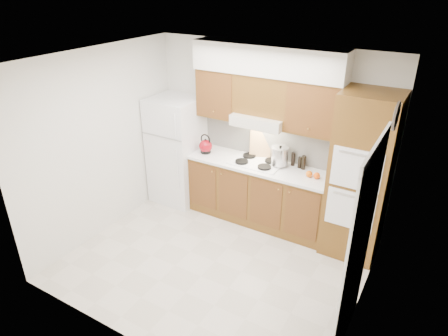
# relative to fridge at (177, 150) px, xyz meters

# --- Properties ---
(floor) EXTENTS (3.60, 3.60, 0.00)m
(floor) POSITION_rel_fridge_xyz_m (1.41, -1.14, -0.86)
(floor) COLOR beige
(floor) RESTS_ON ground
(ceiling) EXTENTS (3.60, 3.60, 0.00)m
(ceiling) POSITION_rel_fridge_xyz_m (1.41, -1.14, 1.74)
(ceiling) COLOR white
(ceiling) RESTS_ON wall_back
(wall_back) EXTENTS (3.60, 0.02, 2.60)m
(wall_back) POSITION_rel_fridge_xyz_m (1.41, 0.36, 0.44)
(wall_back) COLOR silver
(wall_back) RESTS_ON floor
(wall_left) EXTENTS (0.02, 3.00, 2.60)m
(wall_left) POSITION_rel_fridge_xyz_m (-0.40, -1.14, 0.44)
(wall_left) COLOR silver
(wall_left) RESTS_ON floor
(wall_right) EXTENTS (0.02, 3.00, 2.60)m
(wall_right) POSITION_rel_fridge_xyz_m (3.21, -1.14, 0.44)
(wall_right) COLOR silver
(wall_right) RESTS_ON floor
(fridge) EXTENTS (0.75, 0.72, 1.72)m
(fridge) POSITION_rel_fridge_xyz_m (0.00, 0.00, 0.00)
(fridge) COLOR white
(fridge) RESTS_ON floor
(base_cabinets) EXTENTS (2.11, 0.60, 0.90)m
(base_cabinets) POSITION_rel_fridge_xyz_m (1.43, 0.06, -0.41)
(base_cabinets) COLOR brown
(base_cabinets) RESTS_ON floor
(countertop) EXTENTS (2.13, 0.62, 0.04)m
(countertop) POSITION_rel_fridge_xyz_m (1.43, 0.05, 0.06)
(countertop) COLOR white
(countertop) RESTS_ON base_cabinets
(backsplash) EXTENTS (2.11, 0.03, 0.56)m
(backsplash) POSITION_rel_fridge_xyz_m (1.43, 0.34, 0.36)
(backsplash) COLOR white
(backsplash) RESTS_ON countertop
(oven_cabinet) EXTENTS (0.70, 0.65, 2.20)m
(oven_cabinet) POSITION_rel_fridge_xyz_m (2.85, 0.03, 0.24)
(oven_cabinet) COLOR brown
(oven_cabinet) RESTS_ON floor
(upper_cab_left) EXTENTS (0.63, 0.33, 0.70)m
(upper_cab_left) POSITION_rel_fridge_xyz_m (0.69, 0.19, 0.99)
(upper_cab_left) COLOR brown
(upper_cab_left) RESTS_ON wall_back
(upper_cab_right) EXTENTS (0.73, 0.33, 0.70)m
(upper_cab_right) POSITION_rel_fridge_xyz_m (2.12, 0.19, 0.99)
(upper_cab_right) COLOR brown
(upper_cab_right) RESTS_ON wall_back
(range_hood) EXTENTS (0.75, 0.45, 0.15)m
(range_hood) POSITION_rel_fridge_xyz_m (1.38, 0.13, 0.71)
(range_hood) COLOR silver
(range_hood) RESTS_ON wall_back
(upper_cab_over_hood) EXTENTS (0.75, 0.33, 0.55)m
(upper_cab_over_hood) POSITION_rel_fridge_xyz_m (1.38, 0.19, 1.06)
(upper_cab_over_hood) COLOR brown
(upper_cab_over_hood) RESTS_ON range_hood
(soffit) EXTENTS (2.13, 0.36, 0.40)m
(soffit) POSITION_rel_fridge_xyz_m (1.43, 0.18, 1.54)
(soffit) COLOR silver
(soffit) RESTS_ON wall_back
(cooktop) EXTENTS (0.74, 0.50, 0.01)m
(cooktop) POSITION_rel_fridge_xyz_m (1.38, 0.07, 0.09)
(cooktop) COLOR white
(cooktop) RESTS_ON countertop
(doorway) EXTENTS (0.02, 0.90, 2.10)m
(doorway) POSITION_rel_fridge_xyz_m (3.19, -1.49, 0.19)
(doorway) COLOR black
(doorway) RESTS_ON floor
(wall_clock) EXTENTS (0.02, 0.30, 0.30)m
(wall_clock) POSITION_rel_fridge_xyz_m (3.19, -0.59, 1.29)
(wall_clock) COLOR #3F3833
(wall_clock) RESTS_ON wall_right
(kettle) EXTENTS (0.21, 0.21, 0.20)m
(kettle) POSITION_rel_fridge_xyz_m (0.55, -0.00, 0.19)
(kettle) COLOR maroon
(kettle) RESTS_ON countertop
(cutting_board) EXTENTS (0.33, 0.21, 0.41)m
(cutting_board) POSITION_rel_fridge_xyz_m (1.32, 0.30, 0.28)
(cutting_board) COLOR tan
(cutting_board) RESTS_ON countertop
(stock_pot) EXTENTS (0.30, 0.30, 0.25)m
(stock_pot) POSITION_rel_fridge_xyz_m (1.70, 0.14, 0.23)
(stock_pot) COLOR silver
(stock_pot) RESTS_ON cooktop
(condiment_a) EXTENTS (0.07, 0.07, 0.20)m
(condiment_a) POSITION_rel_fridge_xyz_m (1.86, 0.26, 0.18)
(condiment_a) COLOR black
(condiment_a) RESTS_ON countertop
(condiment_b) EXTENTS (0.06, 0.06, 0.20)m
(condiment_b) POSITION_rel_fridge_xyz_m (2.03, 0.22, 0.18)
(condiment_b) COLOR black
(condiment_b) RESTS_ON countertop
(condiment_c) EXTENTS (0.07, 0.07, 0.16)m
(condiment_c) POSITION_rel_fridge_xyz_m (1.97, 0.23, 0.16)
(condiment_c) COLOR black
(condiment_c) RESTS_ON countertop
(orange_near) EXTENTS (0.09, 0.09, 0.09)m
(orange_near) POSITION_rel_fridge_xyz_m (2.29, 0.03, 0.12)
(orange_near) COLOR #FF640D
(orange_near) RESTS_ON countertop
(orange_far) EXTENTS (0.10, 0.10, 0.09)m
(orange_far) POSITION_rel_fridge_xyz_m (2.19, 0.03, 0.12)
(orange_far) COLOR orange
(orange_far) RESTS_ON countertop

